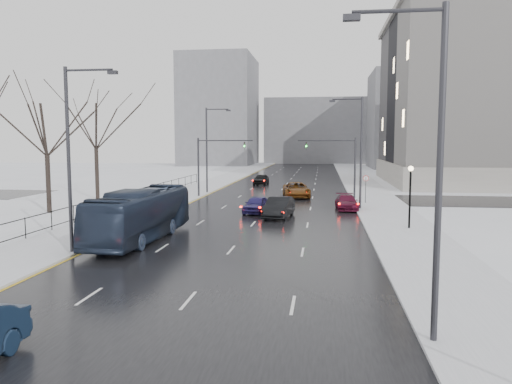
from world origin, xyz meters
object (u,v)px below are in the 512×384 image
at_px(mast_signal_left, 208,160).
at_px(tree_park_d, 50,214).
at_px(sedan_right_near, 279,207).
at_px(sedan_right_far, 347,202).
at_px(streetlight_l_far, 209,146).
at_px(mast_signal_right, 345,161).
at_px(tree_park_e, 98,200).
at_px(streetlight_r_near, 432,158).
at_px(sedan_right_cross, 296,190).
at_px(lamppost_r_mid, 410,188).
at_px(sedan_center_near, 256,204).
at_px(sedan_center_far, 261,179).
at_px(streetlight_r_mid, 359,147).
at_px(streetlight_l_near, 72,151).
at_px(bus, 141,215).
at_px(no_uturn_sign, 366,181).

bearing_deg(mast_signal_left, tree_park_d, -126.80).
bearing_deg(sedan_right_near, sedan_right_far, 51.52).
distance_m(streetlight_l_far, mast_signal_right, 16.07).
bearing_deg(tree_park_e, streetlight_r_near, -52.21).
distance_m(sedan_right_near, sedan_right_cross, 14.76).
height_order(lamppost_r_mid, mast_signal_right, mast_signal_right).
bearing_deg(sedan_right_cross, lamppost_r_mid, -73.17).
bearing_deg(sedan_center_near, sedan_center_far, 103.09).
bearing_deg(streetlight_r_mid, mast_signal_right, 96.00).
bearing_deg(tree_park_e, sedan_center_far, 54.08).
xyz_separation_m(streetlight_l_near, mast_signal_right, (15.49, 28.00, -1.51)).
height_order(sedan_center_near, sedan_right_far, sedan_center_near).
distance_m(bus, sedan_right_cross, 26.28).
relative_size(no_uturn_sign, sedan_right_near, 0.54).
xyz_separation_m(streetlight_r_near, lamppost_r_mid, (2.83, 20.00, -2.67)).
xyz_separation_m(streetlight_l_far, sedan_center_near, (7.67, -15.34, -4.86)).
bearing_deg(lamppost_r_mid, sedan_right_cross, 114.65).
distance_m(streetlight_l_near, sedan_right_cross, 31.26).
bearing_deg(tree_park_d, lamppost_r_mid, -7.91).
bearing_deg(tree_park_d, bus, -39.90).
distance_m(streetlight_r_near, bus, 20.45).
bearing_deg(mast_signal_left, tree_park_e, -159.81).
xyz_separation_m(streetlight_r_mid, streetlight_l_near, (-16.33, -20.00, 0.00)).
xyz_separation_m(sedan_center_near, sedan_center_far, (-3.00, 27.63, 0.04)).
xyz_separation_m(mast_signal_right, mast_signal_left, (-14.65, 0.00, 0.00)).
distance_m(streetlight_l_far, bus, 28.21).
relative_size(mast_signal_left, no_uturn_sign, 2.41).
bearing_deg(mast_signal_right, streetlight_l_near, -118.96).
relative_size(tree_park_e, streetlight_l_near, 1.35).
bearing_deg(sedan_right_far, streetlight_l_far, 138.83).
height_order(tree_park_d, no_uturn_sign, tree_park_d).
distance_m(no_uturn_sign, sedan_right_far, 4.93).
distance_m(mast_signal_left, sedan_right_cross, 10.16).
relative_size(mast_signal_right, sedan_right_cross, 1.10).
height_order(tree_park_d, streetlight_r_mid, streetlight_r_mid).
xyz_separation_m(streetlight_l_far, no_uturn_sign, (17.37, -8.00, -3.32)).
bearing_deg(sedan_center_near, mast_signal_right, 62.27).
xyz_separation_m(mast_signal_right, sedan_center_near, (-7.83, -11.34, -3.35)).
height_order(lamppost_r_mid, sedan_center_near, lamppost_r_mid).
bearing_deg(streetlight_l_far, sedan_center_near, -63.44).
bearing_deg(sedan_center_far, sedan_right_far, -62.99).
height_order(streetlight_l_far, mast_signal_left, streetlight_l_far).
bearing_deg(mast_signal_right, sedan_right_near, -112.70).
bearing_deg(bus, tree_park_e, 123.54).
distance_m(sedan_right_near, sedan_center_far, 30.38).
relative_size(tree_park_e, lamppost_r_mid, 3.15).
distance_m(no_uturn_sign, sedan_right_cross, 8.74).
relative_size(tree_park_e, streetlight_r_mid, 1.35).
relative_size(tree_park_d, sedan_right_far, 2.74).
relative_size(tree_park_e, sedan_right_far, 2.96).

